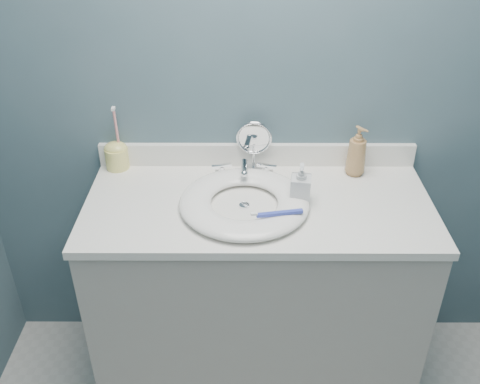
{
  "coord_description": "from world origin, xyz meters",
  "views": [
    {
      "loc": [
        -0.06,
        -0.59,
        1.92
      ],
      "look_at": [
        -0.06,
        0.94,
        0.94
      ],
      "focal_mm": 40.0,
      "sensor_mm": 36.0,
      "label": 1
    }
  ],
  "objects_px": {
    "soap_bottle_amber": "(357,151)",
    "soap_bottle_clear": "(301,184)",
    "toothbrush_holder": "(116,154)",
    "makeup_mirror": "(254,143)"
  },
  "relations": [
    {
      "from": "makeup_mirror",
      "to": "toothbrush_holder",
      "type": "distance_m",
      "value": 0.53
    },
    {
      "from": "soap_bottle_amber",
      "to": "soap_bottle_clear",
      "type": "distance_m",
      "value": 0.3
    },
    {
      "from": "soap_bottle_clear",
      "to": "toothbrush_holder",
      "type": "distance_m",
      "value": 0.73
    },
    {
      "from": "soap_bottle_amber",
      "to": "toothbrush_holder",
      "type": "distance_m",
      "value": 0.91
    },
    {
      "from": "soap_bottle_amber",
      "to": "soap_bottle_clear",
      "type": "height_order",
      "value": "soap_bottle_amber"
    },
    {
      "from": "soap_bottle_amber",
      "to": "toothbrush_holder",
      "type": "relative_size",
      "value": 0.76
    },
    {
      "from": "soap_bottle_clear",
      "to": "toothbrush_holder",
      "type": "relative_size",
      "value": 0.59
    },
    {
      "from": "soap_bottle_clear",
      "to": "toothbrush_holder",
      "type": "xyz_separation_m",
      "value": [
        -0.68,
        0.24,
        -0.02
      ]
    },
    {
      "from": "soap_bottle_clear",
      "to": "toothbrush_holder",
      "type": "height_order",
      "value": "toothbrush_holder"
    },
    {
      "from": "makeup_mirror",
      "to": "soap_bottle_clear",
      "type": "bearing_deg",
      "value": -52.31
    }
  ]
}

